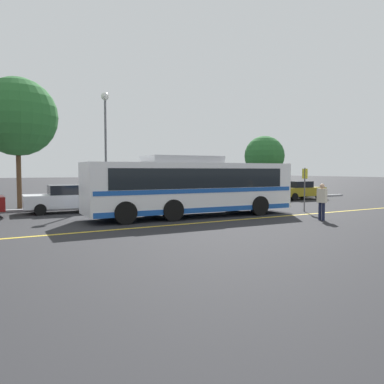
{
  "coord_description": "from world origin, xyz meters",
  "views": [
    {
      "loc": [
        -9.36,
        -16.68,
        2.32
      ],
      "look_at": [
        -0.08,
        -0.39,
        1.23
      ],
      "focal_mm": 35.0,
      "sensor_mm": 36.0,
      "label": 1
    }
  ],
  "objects_px": {
    "street_lamp": "(105,126)",
    "tree_0": "(17,117)",
    "parked_car_3": "(250,192)",
    "pedestrian_0": "(322,200)",
    "parked_car_4": "(299,190)",
    "bus_stop_sign": "(305,184)",
    "tree_1": "(264,156)",
    "parked_car_1": "(64,199)",
    "parked_car_2": "(157,196)",
    "transit_bus": "(192,186)"
  },
  "relations": [
    {
      "from": "tree_1",
      "to": "transit_bus",
      "type": "bearing_deg",
      "value": -142.21
    },
    {
      "from": "bus_stop_sign",
      "to": "street_lamp",
      "type": "xyz_separation_m",
      "value": [
        -8.73,
        8.67,
        3.62
      ]
    },
    {
      "from": "parked_car_4",
      "to": "street_lamp",
      "type": "relative_size",
      "value": 0.57
    },
    {
      "from": "parked_car_4",
      "to": "pedestrian_0",
      "type": "bearing_deg",
      "value": -38.15
    },
    {
      "from": "pedestrian_0",
      "to": "bus_stop_sign",
      "type": "height_order",
      "value": "bus_stop_sign"
    },
    {
      "from": "parked_car_4",
      "to": "tree_0",
      "type": "height_order",
      "value": "tree_0"
    },
    {
      "from": "parked_car_1",
      "to": "parked_car_3",
      "type": "height_order",
      "value": "parked_car_1"
    },
    {
      "from": "transit_bus",
      "to": "tree_0",
      "type": "xyz_separation_m",
      "value": [
        -7.18,
        8.47,
        3.97
      ]
    },
    {
      "from": "parked_car_1",
      "to": "tree_1",
      "type": "xyz_separation_m",
      "value": [
        19.23,
        5.81,
        2.9
      ]
    },
    {
      "from": "parked_car_1",
      "to": "street_lamp",
      "type": "xyz_separation_m",
      "value": [
        3.11,
        2.4,
        4.41
      ]
    },
    {
      "from": "tree_0",
      "to": "pedestrian_0",
      "type": "bearing_deg",
      "value": -47.48
    },
    {
      "from": "tree_1",
      "to": "street_lamp",
      "type": "bearing_deg",
      "value": -168.08
    },
    {
      "from": "pedestrian_0",
      "to": "street_lamp",
      "type": "distance_m",
      "value": 14.11
    },
    {
      "from": "street_lamp",
      "to": "tree_0",
      "type": "bearing_deg",
      "value": 168.47
    },
    {
      "from": "parked_car_1",
      "to": "parked_car_4",
      "type": "relative_size",
      "value": 1.0
    },
    {
      "from": "parked_car_3",
      "to": "tree_0",
      "type": "distance_m",
      "value": 16.05
    },
    {
      "from": "street_lamp",
      "to": "pedestrian_0",
      "type": "bearing_deg",
      "value": -60.44
    },
    {
      "from": "parked_car_4",
      "to": "bus_stop_sign",
      "type": "height_order",
      "value": "bus_stop_sign"
    },
    {
      "from": "transit_bus",
      "to": "parked_car_2",
      "type": "relative_size",
      "value": 2.21
    },
    {
      "from": "parked_car_1",
      "to": "tree_0",
      "type": "distance_m",
      "value": 6.17
    },
    {
      "from": "transit_bus",
      "to": "bus_stop_sign",
      "type": "xyz_separation_m",
      "value": [
        6.59,
        -1.23,
        0.01
      ]
    },
    {
      "from": "parked_car_1",
      "to": "tree_0",
      "type": "bearing_deg",
      "value": 32.37
    },
    {
      "from": "transit_bus",
      "to": "parked_car_1",
      "type": "relative_size",
      "value": 2.64
    },
    {
      "from": "parked_car_4",
      "to": "tree_1",
      "type": "bearing_deg",
      "value": 171.71
    },
    {
      "from": "parked_car_3",
      "to": "tree_1",
      "type": "xyz_separation_m",
      "value": [
        6.21,
        5.74,
        2.9
      ]
    },
    {
      "from": "transit_bus",
      "to": "parked_car_1",
      "type": "distance_m",
      "value": 7.31
    },
    {
      "from": "transit_bus",
      "to": "tree_1",
      "type": "relative_size",
      "value": 2.0
    },
    {
      "from": "parked_car_1",
      "to": "street_lamp",
      "type": "bearing_deg",
      "value": -49.3
    },
    {
      "from": "tree_0",
      "to": "transit_bus",
      "type": "bearing_deg",
      "value": -49.72
    },
    {
      "from": "transit_bus",
      "to": "parked_car_3",
      "type": "height_order",
      "value": "transit_bus"
    },
    {
      "from": "parked_car_1",
      "to": "street_lamp",
      "type": "relative_size",
      "value": 0.57
    },
    {
      "from": "pedestrian_0",
      "to": "bus_stop_sign",
      "type": "distance_m",
      "value": 3.74
    },
    {
      "from": "bus_stop_sign",
      "to": "parked_car_4",
      "type": "bearing_deg",
      "value": 138.84
    },
    {
      "from": "parked_car_2",
      "to": "street_lamp",
      "type": "xyz_separation_m",
      "value": [
        -2.52,
        2.38,
        4.47
      ]
    },
    {
      "from": "parked_car_2",
      "to": "tree_0",
      "type": "xyz_separation_m",
      "value": [
        -7.56,
        3.4,
        4.81
      ]
    },
    {
      "from": "parked_car_3",
      "to": "street_lamp",
      "type": "relative_size",
      "value": 0.68
    },
    {
      "from": "transit_bus",
      "to": "parked_car_4",
      "type": "height_order",
      "value": "transit_bus"
    },
    {
      "from": "pedestrian_0",
      "to": "parked_car_4",
      "type": "bearing_deg",
      "value": -52.74
    },
    {
      "from": "parked_car_1",
      "to": "bus_stop_sign",
      "type": "bearing_deg",
      "value": -114.89
    },
    {
      "from": "bus_stop_sign",
      "to": "tree_1",
      "type": "distance_m",
      "value": 14.31
    },
    {
      "from": "tree_0",
      "to": "tree_1",
      "type": "distance_m",
      "value": 21.38
    },
    {
      "from": "parked_car_2",
      "to": "pedestrian_0",
      "type": "xyz_separation_m",
      "value": [
        4.12,
        -9.34,
        0.27
      ]
    },
    {
      "from": "transit_bus",
      "to": "tree_0",
      "type": "distance_m",
      "value": 11.79
    },
    {
      "from": "pedestrian_0",
      "to": "street_lamp",
      "type": "relative_size",
      "value": 0.23
    },
    {
      "from": "parked_car_2",
      "to": "pedestrian_0",
      "type": "height_order",
      "value": "pedestrian_0"
    },
    {
      "from": "bus_stop_sign",
      "to": "tree_1",
      "type": "xyz_separation_m",
      "value": [
        7.39,
        12.07,
        2.11
      ]
    },
    {
      "from": "parked_car_3",
      "to": "parked_car_4",
      "type": "relative_size",
      "value": 1.18
    },
    {
      "from": "pedestrian_0",
      "to": "parked_car_1",
      "type": "bearing_deg",
      "value": 34.59
    },
    {
      "from": "bus_stop_sign",
      "to": "pedestrian_0",
      "type": "bearing_deg",
      "value": -31.85
    },
    {
      "from": "parked_car_2",
      "to": "bus_stop_sign",
      "type": "bearing_deg",
      "value": 41.47
    }
  ]
}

